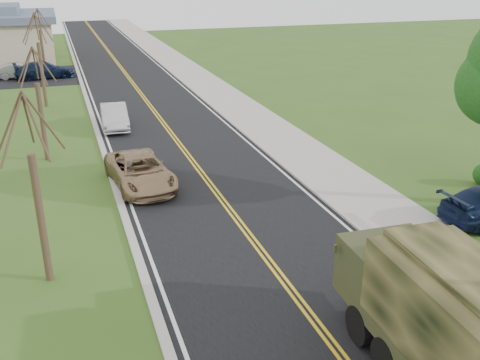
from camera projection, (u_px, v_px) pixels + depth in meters
name	position (u px, v px, depth m)	size (l,w,h in m)	color
road	(133.00, 83.00, 45.47)	(8.00, 120.00, 0.01)	black
curb_right	(181.00, 80.00, 46.69)	(0.30, 120.00, 0.12)	#9E998E
sidewalk_right	(200.00, 79.00, 47.22)	(3.20, 120.00, 0.10)	#9E998E
curb_left	(83.00, 86.00, 44.21)	(0.30, 120.00, 0.10)	#9E998E
bare_tree_a	(39.00, 204.00, 16.04)	(1.93, 2.26, 6.08)	#38281C
bare_tree_b	(41.00, 113.00, 26.64)	(1.83, 2.14, 5.73)	#38281C
bare_tree_c	(41.00, 67.00, 37.07)	(2.04, 2.39, 6.42)	#38281C
bare_tree_d	(42.00, 47.00, 47.70)	(1.88, 2.20, 5.91)	#38281C
military_truck	(454.00, 322.00, 11.81)	(2.67, 6.94, 3.41)	black
suv_champagne	(140.00, 171.00, 23.98)	(2.37, 5.14, 1.43)	#9F7F5A
sedan_silver	(114.00, 117.00, 32.73)	(1.51, 4.32, 1.42)	#B4B3B9
lot_car_silver	(21.00, 71.00, 47.28)	(1.45, 4.16, 1.37)	#A1A1A6
lot_car_navy	(45.00, 70.00, 47.28)	(2.08, 5.12, 1.48)	black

